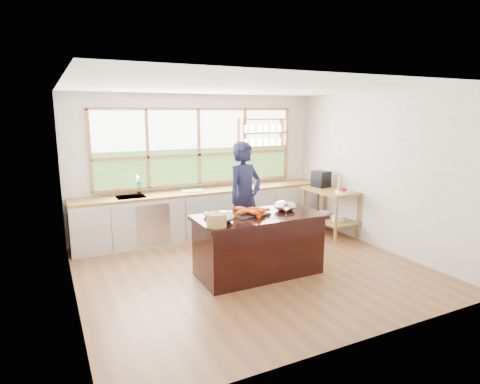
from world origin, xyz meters
TOP-DOWN VIEW (x-y plane):
  - ground_plane at (0.00, 0.00)m, footprint 5.00×5.00m
  - room_shell at (0.02, 0.51)m, footprint 5.02×4.52m
  - back_counter at (-0.02, 1.94)m, footprint 4.90×0.63m
  - right_shelf_unit at (2.19, 0.89)m, footprint 0.62×1.10m
  - island at (0.00, -0.20)m, footprint 1.85×0.90m
  - cook at (0.22, 0.70)m, footprint 0.80×0.64m
  - potted_plant at (-1.24, 2.00)m, footprint 0.15×0.10m
  - cutting_board at (-0.25, 1.94)m, footprint 0.44×0.35m
  - espresso_machine at (2.19, 1.21)m, footprint 0.32×0.34m
  - wine_bottle at (2.24, 0.71)m, footprint 0.08×0.08m
  - fruit_bowl at (2.14, 0.50)m, footprint 0.26×0.26m
  - slate_board at (-0.12, -0.11)m, footprint 0.61×0.50m
  - lobster_pile at (-0.10, -0.14)m, footprint 0.52×0.48m
  - mixing_bowl_left at (-0.63, -0.31)m, footprint 0.34×0.34m
  - mixing_bowl_right at (0.49, -0.13)m, footprint 0.34×0.34m
  - wine_glass at (0.24, -0.54)m, footprint 0.08×0.08m
  - wicker_basket at (-0.78, -0.47)m, footprint 0.27×0.27m
  - parchment_roll at (-0.70, -0.09)m, footprint 0.11×0.31m

SIDE VIEW (x-z plane):
  - ground_plane at x=0.00m, z-range 0.00..0.00m
  - island at x=0.00m, z-range 0.00..0.90m
  - back_counter at x=-0.02m, z-range 0.00..0.90m
  - right_shelf_unit at x=2.19m, z-range 0.15..1.05m
  - cutting_board at x=-0.25m, z-range 0.90..0.91m
  - slate_board at x=-0.12m, z-range 0.90..0.92m
  - parchment_roll at x=-0.70m, z-range 0.90..0.98m
  - fruit_bowl at x=2.14m, z-range 0.89..1.00m
  - cook at x=0.22m, z-range 0.00..1.90m
  - lobster_pile at x=-0.10m, z-range 0.92..1.00m
  - mixing_bowl_left at x=-0.63m, z-range 0.89..1.05m
  - mixing_bowl_right at x=0.49m, z-range 0.89..1.05m
  - wicker_basket at x=-0.78m, z-range 0.90..1.07m
  - potted_plant at x=-1.24m, z-range 0.90..1.17m
  - wine_bottle at x=2.24m, z-range 0.90..1.18m
  - espresso_machine at x=2.19m, z-range 0.90..1.22m
  - wine_glass at x=0.24m, z-range 0.95..1.17m
  - room_shell at x=0.02m, z-range 0.40..3.11m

